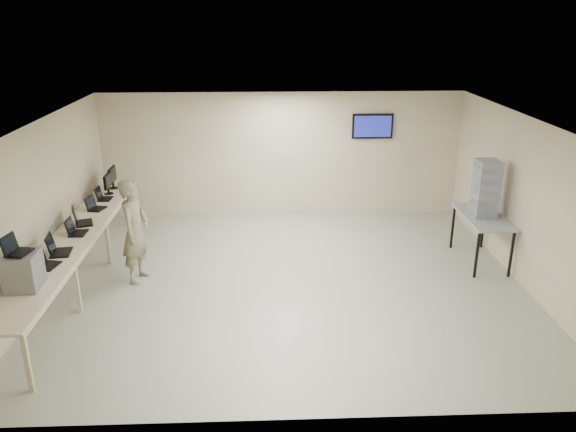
{
  "coord_description": "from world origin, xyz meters",
  "views": [
    {
      "loc": [
        -0.37,
        -8.76,
        4.42
      ],
      "look_at": [
        0.0,
        0.2,
        1.15
      ],
      "focal_mm": 35.0,
      "sensor_mm": 36.0,
      "label": 1
    }
  ],
  "objects_px": {
    "soldier": "(135,231)",
    "equipment_box": "(23,271)",
    "workbench": "(73,241)",
    "side_table": "(483,219)"
  },
  "relations": [
    {
      "from": "soldier",
      "to": "side_table",
      "type": "xyz_separation_m",
      "value": [
        6.21,
        0.5,
        -0.07
      ]
    },
    {
      "from": "workbench",
      "to": "side_table",
      "type": "height_order",
      "value": "side_table"
    },
    {
      "from": "equipment_box",
      "to": "soldier",
      "type": "relative_size",
      "value": 0.28
    },
    {
      "from": "equipment_box",
      "to": "soldier",
      "type": "xyz_separation_m",
      "value": [
        1.04,
        2.01,
        -0.24
      ]
    },
    {
      "from": "equipment_box",
      "to": "soldier",
      "type": "distance_m",
      "value": 2.28
    },
    {
      "from": "side_table",
      "to": "equipment_box",
      "type": "bearing_deg",
      "value": -160.89
    },
    {
      "from": "workbench",
      "to": "soldier",
      "type": "distance_m",
      "value": 1.01
    },
    {
      "from": "soldier",
      "to": "equipment_box",
      "type": "bearing_deg",
      "value": 163.96
    },
    {
      "from": "equipment_box",
      "to": "soldier",
      "type": "height_order",
      "value": "soldier"
    },
    {
      "from": "workbench",
      "to": "equipment_box",
      "type": "relative_size",
      "value": 11.89
    }
  ]
}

